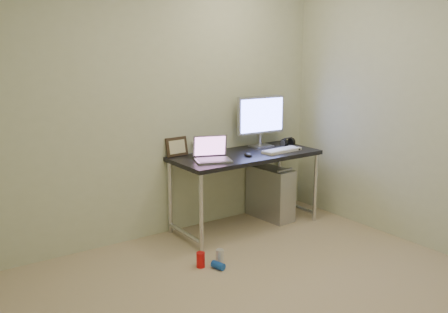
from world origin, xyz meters
TOP-DOWN VIEW (x-y plane):
  - floor at (0.00, 0.00)m, footprint 3.50×3.50m
  - wall_back at (0.00, 1.75)m, footprint 3.50×0.02m
  - wall_left at (-1.75, 0.00)m, footprint 0.02×3.50m
  - wall_right at (1.75, 0.00)m, footprint 0.02×3.50m
  - desk at (0.73, 1.43)m, footprint 1.47×0.64m
  - tower_computer at (1.10, 1.48)m, footprint 0.27×0.54m
  - cable_a at (1.05, 1.70)m, footprint 0.01×0.16m
  - cable_b at (1.14, 1.68)m, footprint 0.02×0.11m
  - can_red at (-0.14, 0.88)m, footprint 0.07×0.07m
  - can_white at (0.03, 0.85)m, footprint 0.09×0.09m
  - can_blue at (-0.05, 0.77)m, footprint 0.09×0.12m
  - laptop at (0.31, 1.38)m, footprint 0.39×0.36m
  - monitor at (1.07, 1.61)m, footprint 0.56×0.18m
  - keyboard at (1.08, 1.30)m, footprint 0.44×0.17m
  - mouse_right at (1.28, 1.29)m, footprint 0.10×0.13m
  - mouse_left at (0.68, 1.32)m, footprint 0.10×0.13m
  - headphones at (1.37, 1.52)m, footprint 0.14×0.09m
  - picture_frame at (0.13, 1.72)m, footprint 0.23×0.07m
  - webcam at (0.32, 1.72)m, footprint 0.04×0.03m

SIDE VIEW (x-z plane):
  - floor at x=0.00m, z-range 0.00..0.00m
  - can_blue at x=-0.05m, z-range 0.00..0.06m
  - can_white at x=0.03m, z-range 0.00..0.12m
  - can_red at x=-0.14m, z-range 0.00..0.13m
  - tower_computer at x=1.10m, z-range -0.02..0.56m
  - cable_b at x=1.14m, z-range 0.02..0.74m
  - cable_a at x=1.05m, z-range 0.06..0.74m
  - desk at x=0.73m, z-range 0.29..1.04m
  - keyboard at x=1.08m, z-range 0.75..0.78m
  - mouse_left at x=0.68m, z-range 0.75..0.79m
  - mouse_right at x=1.28m, z-range 0.75..0.79m
  - headphones at x=1.37m, z-range 0.73..0.82m
  - laptop at x=0.31m, z-range 0.69..0.91m
  - picture_frame at x=0.13m, z-range 0.75..0.93m
  - webcam at x=0.32m, z-range 0.78..0.91m
  - monitor at x=1.07m, z-range 0.79..1.32m
  - wall_back at x=0.00m, z-range 0.00..2.50m
  - wall_left at x=-1.75m, z-range 0.00..2.50m
  - wall_right at x=1.75m, z-range 0.00..2.50m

